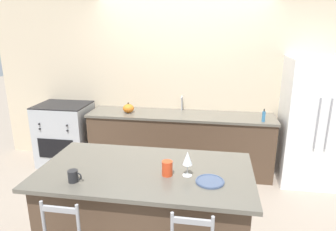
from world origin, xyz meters
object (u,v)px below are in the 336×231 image
Objects in this scene: wine_glass at (187,159)px; tumbler_cup at (167,168)px; pumpkin_decoration at (128,108)px; soap_bottle at (264,116)px; dinner_plate at (210,181)px; oven_range at (66,134)px; coffee_mug at (73,176)px; refrigerator at (313,122)px.

wine_glass reaches higher than tumbler_cup.
soap_bottle is at bearing -4.13° from pumpkin_decoration.
dinner_plate is 2.35m from pumpkin_decoration.
oven_range is at bearing 178.38° from pumpkin_decoration.
coffee_mug is (-0.87, -0.24, -0.10)m from wine_glass.
soap_bottle reaches higher than pumpkin_decoration.
pumpkin_decoration is at bearing 114.97° from tumbler_cup.
dinner_plate is 1.07m from coffee_mug.
pumpkin_decoration is (-1.06, 1.91, -0.13)m from wine_glass.
refrigerator is at bearing -0.29° from oven_range.
refrigerator is 1.80× the size of oven_range.
soap_bottle is at bearing -167.62° from refrigerator.
refrigerator is 2.59m from pumpkin_decoration.
tumbler_cup is at bearing -119.39° from soap_bottle.
refrigerator reaches higher than dinner_plate.
refrigerator is 10.57× the size of pumpkin_decoration.
coffee_mug is (-1.06, -0.16, 0.04)m from dinner_plate.
tumbler_cup is (-0.16, -0.02, -0.09)m from wine_glass.
wine_glass is 1.70× the size of tumbler_cup.
refrigerator is 2.47m from wine_glass.
dinner_plate is 1.39× the size of pumpkin_decoration.
soap_bottle is at bearing 64.43° from wine_glass.
tumbler_cup is at bearing -172.67° from wine_glass.
tumbler_cup is (0.71, 0.22, 0.01)m from coffee_mug.
tumbler_cup is 0.71× the size of soap_bottle.
oven_range is 4.59× the size of wine_glass.
dinner_plate is at bearing 8.67° from coffee_mug.
coffee_mug is 0.74m from tumbler_cup.
dinner_plate is 0.36m from tumbler_cup.
refrigerator is 3.23m from coffee_mug.
oven_range is at bearing 137.54° from wine_glass.
pumpkin_decoration is at bearing 175.87° from soap_bottle.
refrigerator reaches higher than coffee_mug.
oven_range is at bearing 119.81° from coffee_mug.
refrigerator is at bearing 56.19° from dinner_plate.
dinner_plate is 1.08× the size of wine_glass.
oven_range is at bearing 179.71° from refrigerator.
pumpkin_decoration is at bearing 119.05° from wine_glass.
coffee_mug is at bearing -60.19° from oven_range.
pumpkin_decoration reaches higher than dinner_plate.
coffee_mug is at bearing -137.93° from refrigerator.
tumbler_cup is at bearing 17.45° from coffee_mug.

